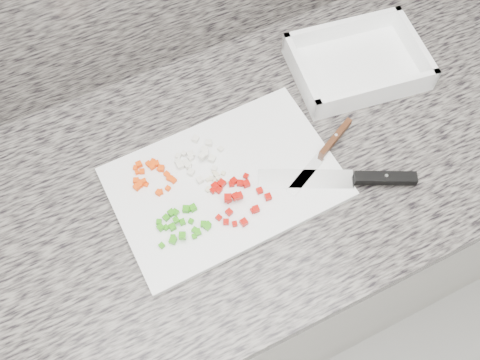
% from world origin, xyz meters
% --- Properties ---
extents(cabinet, '(3.92, 0.62, 0.86)m').
position_xyz_m(cabinet, '(0.00, 1.44, 0.43)').
color(cabinet, silver).
rests_on(cabinet, ground).
extents(countertop, '(3.96, 0.64, 0.04)m').
position_xyz_m(countertop, '(0.00, 1.44, 0.88)').
color(countertop, '#66615A').
rests_on(countertop, cabinet).
extents(cutting_board, '(0.42, 0.28, 0.01)m').
position_xyz_m(cutting_board, '(0.04, 1.42, 0.91)').
color(cutting_board, white).
rests_on(cutting_board, countertop).
extents(carrot_pile, '(0.08, 0.08, 0.01)m').
position_xyz_m(carrot_pile, '(-0.08, 1.48, 0.92)').
color(carrot_pile, '#EA4005').
rests_on(carrot_pile, cutting_board).
extents(onion_pile, '(0.10, 0.10, 0.02)m').
position_xyz_m(onion_pile, '(0.01, 1.48, 0.92)').
color(onion_pile, silver).
rests_on(onion_pile, cutting_board).
extents(green_pepper_pile, '(0.10, 0.07, 0.02)m').
position_xyz_m(green_pepper_pile, '(-0.07, 1.37, 0.92)').
color(green_pepper_pile, '#288D0C').
rests_on(green_pepper_pile, cutting_board).
extents(red_pepper_pile, '(0.11, 0.10, 0.02)m').
position_xyz_m(red_pepper_pile, '(0.04, 1.38, 0.92)').
color(red_pepper_pile, '#A80802').
rests_on(red_pepper_pile, cutting_board).
extents(garlic_pile, '(0.05, 0.05, 0.01)m').
position_xyz_m(garlic_pile, '(0.02, 1.42, 0.92)').
color(garlic_pile, beige).
rests_on(garlic_pile, cutting_board).
extents(chef_knife, '(0.27, 0.16, 0.02)m').
position_xyz_m(chef_knife, '(0.26, 1.31, 0.92)').
color(chef_knife, white).
rests_on(chef_knife, cutting_board).
extents(paring_knife, '(0.18, 0.10, 0.02)m').
position_xyz_m(paring_knife, '(0.24, 1.39, 0.92)').
color(paring_knife, white).
rests_on(paring_knife, cutting_board).
extents(tray, '(0.29, 0.23, 0.05)m').
position_xyz_m(tray, '(0.40, 1.54, 0.92)').
color(tray, white).
rests_on(tray, countertop).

